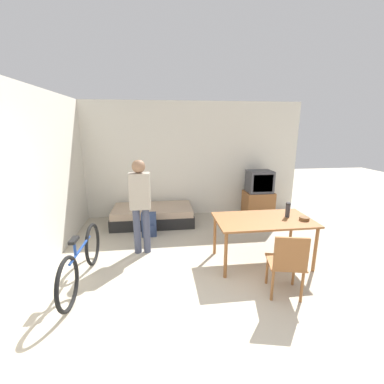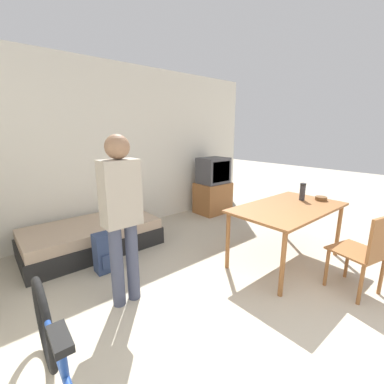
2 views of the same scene
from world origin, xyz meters
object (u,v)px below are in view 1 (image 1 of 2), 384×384
at_px(wooden_chair, 287,262).
at_px(person_standing, 140,200).
at_px(dining_table, 263,223).
at_px(backpack, 149,225).
at_px(tv, 259,196).
at_px(mate_bowl, 304,219).
at_px(bicycle, 82,261).
at_px(thermos_flask, 288,209).
at_px(daybed, 153,215).

xyz_separation_m(wooden_chair, person_standing, (-1.89, 1.46, 0.44)).
relative_size(dining_table, backpack, 3.15).
distance_m(tv, mate_bowl, 2.21).
distance_m(person_standing, mate_bowl, 2.63).
relative_size(dining_table, person_standing, 0.92).
relative_size(mate_bowl, backpack, 0.31).
xyz_separation_m(tv, dining_table, (-0.74, -2.07, 0.14)).
xyz_separation_m(dining_table, backpack, (-1.83, 1.26, -0.43)).
bearing_deg(bicycle, dining_table, 4.99).
bearing_deg(dining_table, backpack, 145.49).
bearing_deg(mate_bowl, backpack, 150.29).
relative_size(dining_table, mate_bowl, 10.16).
relative_size(bicycle, mate_bowl, 11.69).
xyz_separation_m(thermos_flask, backpack, (-2.24, 1.22, -0.63)).
bearing_deg(person_standing, dining_table, -16.66).
bearing_deg(backpack, person_standing, -97.62).
relative_size(tv, thermos_flask, 4.86).
bearing_deg(thermos_flask, daybed, 139.06).
bearing_deg(mate_bowl, thermos_flask, 138.35).
height_order(tv, person_standing, person_standing).
distance_m(tv, backpack, 2.71).
relative_size(dining_table, thermos_flask, 6.42).
bearing_deg(wooden_chair, daybed, 121.60).
distance_m(daybed, wooden_chair, 3.33).
distance_m(daybed, bicycle, 2.36).
xyz_separation_m(dining_table, thermos_flask, (0.41, 0.04, 0.20)).
bearing_deg(wooden_chair, tv, 75.24).
bearing_deg(tv, daybed, -176.98).
bearing_deg(person_standing, mate_bowl, -15.59).
xyz_separation_m(bicycle, thermos_flask, (3.11, 0.28, 0.53)).
xyz_separation_m(tv, thermos_flask, (-0.33, -2.02, 0.34)).
distance_m(thermos_flask, mate_bowl, 0.28).
relative_size(wooden_chair, bicycle, 0.51).
height_order(tv, backpack, tv).
relative_size(bicycle, thermos_flask, 7.39).
distance_m(person_standing, thermos_flask, 2.40).
height_order(person_standing, mate_bowl, person_standing).
xyz_separation_m(dining_table, mate_bowl, (0.60, -0.13, 0.10)).
height_order(tv, bicycle, tv).
bearing_deg(thermos_flask, mate_bowl, -41.65).
bearing_deg(mate_bowl, daybed, 139.00).
xyz_separation_m(person_standing, mate_bowl, (2.53, -0.70, -0.18)).
xyz_separation_m(daybed, mate_bowl, (2.37, -2.06, 0.57)).
distance_m(wooden_chair, mate_bowl, 1.03).
height_order(tv, mate_bowl, tv).
bearing_deg(thermos_flask, backpack, 151.49).
relative_size(person_standing, backpack, 3.42).
xyz_separation_m(bicycle, mate_bowl, (3.30, 0.11, 0.42)).
bearing_deg(tv, dining_table, -109.79).
bearing_deg(tv, thermos_flask, -99.33).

